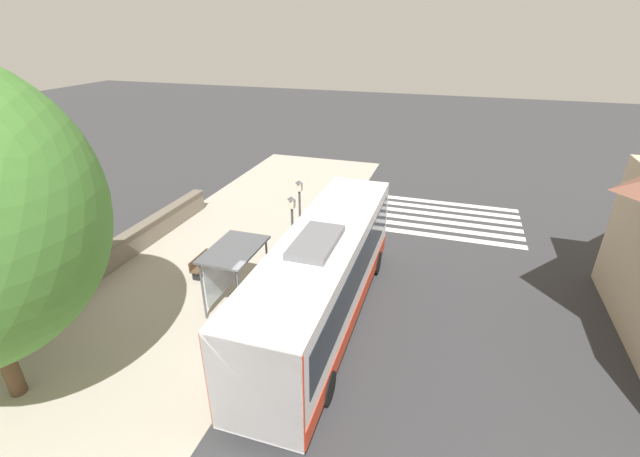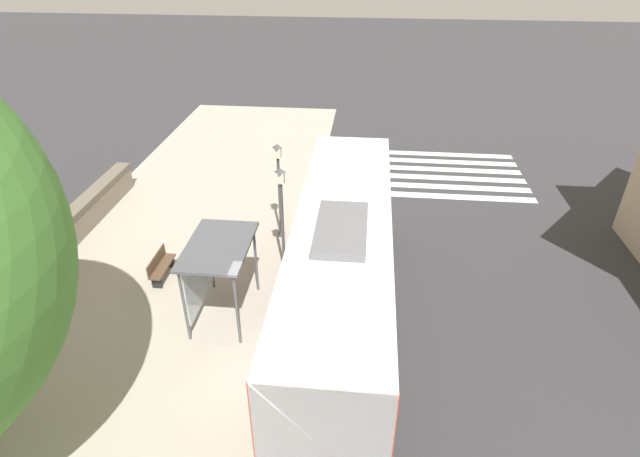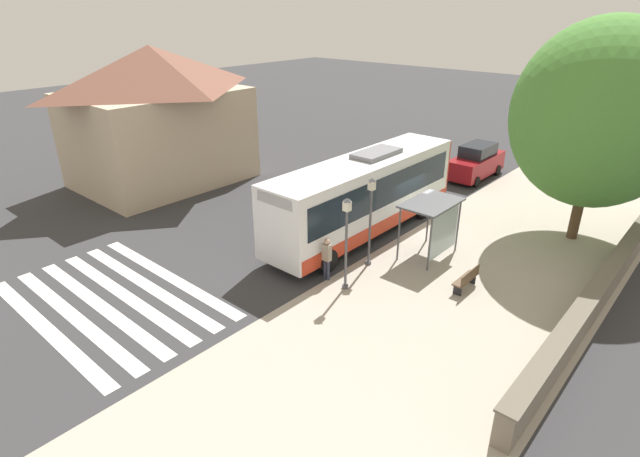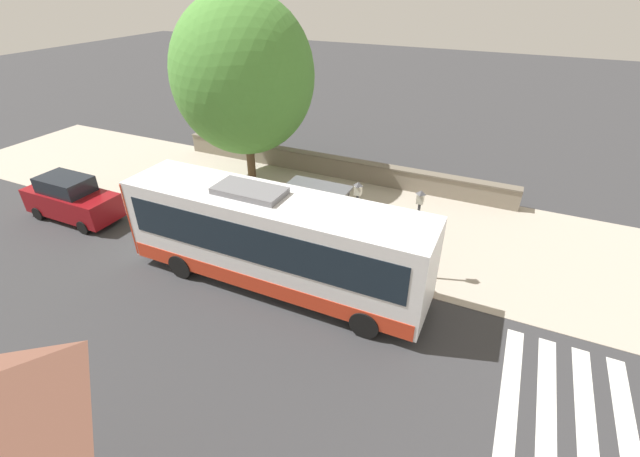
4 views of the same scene
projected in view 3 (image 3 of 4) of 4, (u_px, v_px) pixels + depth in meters
name	position (u px, v px, depth m)	size (l,w,h in m)	color
ground_plane	(413.00, 229.00, 24.20)	(120.00, 120.00, 0.00)	#353538
sidewalk_plaza	(503.00, 257.00, 21.50)	(9.00, 44.00, 0.02)	#ADA393
crosswalk_stripes	(113.00, 300.00, 18.42)	(9.00, 5.25, 0.01)	silver
stone_wall	(610.00, 277.00, 18.82)	(0.60, 20.00, 1.16)	slate
background_building	(157.00, 114.00, 29.15)	(7.73, 9.87, 7.92)	#C6B293
bus	(364.00, 194.00, 23.02)	(2.65, 11.36, 3.84)	white
bus_shelter	(434.00, 212.00, 20.78)	(1.76, 2.72, 2.48)	#515459
pedestrian	(327.00, 256.00, 19.36)	(0.34, 0.24, 1.80)	#2D3347
bench	(467.00, 279.00, 18.91)	(0.40, 1.47, 0.88)	brown
street_lamp_near	(346.00, 236.00, 18.27)	(0.28, 0.28, 3.72)	#4C4C51
street_lamp_far	(371.00, 214.00, 20.01)	(0.28, 0.28, 3.82)	#4C4C51
shade_tree	(599.00, 115.00, 20.97)	(7.22, 7.22, 9.70)	brown
parked_car_behind_bus	(476.00, 162.00, 30.93)	(1.89, 4.69, 2.13)	maroon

